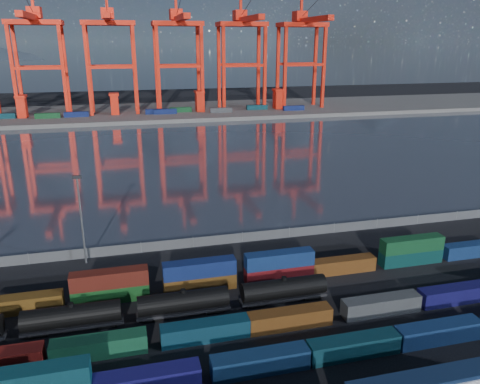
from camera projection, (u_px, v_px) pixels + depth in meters
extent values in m
plane|color=black|center=(290.00, 318.00, 68.34)|extent=(700.00, 700.00, 0.00)
plane|color=#2F3644|center=(188.00, 156.00, 165.25)|extent=(700.00, 700.00, 0.00)
cube|color=#514F4C|center=(162.00, 112.00, 261.86)|extent=(700.00, 70.00, 2.00)
cone|color=#1E2630|center=(386.00, 10.00, 1720.03)|extent=(840.00, 840.00, 300.00)
cube|color=#0F1E39|center=(455.00, 372.00, 49.75)|extent=(24.45, 2.64, 0.49)
cube|color=#0D3A45|center=(31.00, 380.00, 50.13)|extent=(12.17, 2.48, 2.64)
cube|color=#141158|center=(148.00, 381.00, 53.77)|extent=(12.17, 2.48, 2.64)
cube|color=#0F2A4E|center=(260.00, 362.00, 56.90)|extent=(12.17, 2.48, 2.64)
cube|color=#0B2E39|center=(353.00, 347.00, 59.80)|extent=(12.17, 2.48, 2.64)
cube|color=navy|center=(438.00, 332.00, 62.70)|extent=(12.17, 2.48, 2.64)
cube|color=#134A2E|center=(99.00, 346.00, 59.88)|extent=(12.04, 2.45, 2.61)
cube|color=#0C3041|center=(205.00, 331.00, 63.07)|extent=(12.04, 2.45, 2.61)
cube|color=#5E3512|center=(290.00, 318.00, 65.89)|extent=(12.04, 2.45, 2.61)
cube|color=#3F4344|center=(381.00, 305.00, 69.21)|extent=(12.04, 2.45, 2.61)
cube|color=#110F4C|center=(455.00, 294.00, 72.18)|extent=(12.04, 2.45, 2.61)
cube|color=brown|center=(22.00, 304.00, 69.59)|extent=(11.74, 2.39, 2.54)
cube|color=#124619|center=(111.00, 293.00, 72.58)|extent=(11.74, 2.39, 2.54)
cube|color=#591A11|center=(109.00, 279.00, 71.80)|extent=(11.74, 2.39, 2.54)
cube|color=#543410|center=(200.00, 282.00, 75.83)|extent=(11.74, 2.39, 2.54)
cube|color=navy|center=(199.00, 268.00, 75.05)|extent=(11.74, 2.39, 2.54)
cube|color=#620E12|center=(279.00, 273.00, 78.97)|extent=(11.74, 2.39, 2.54)
cube|color=navy|center=(279.00, 259.00, 78.19)|extent=(11.74, 2.39, 2.54)
cube|color=brown|center=(342.00, 265.00, 81.70)|extent=(11.74, 2.39, 2.54)
cube|color=#0A3836|center=(410.00, 257.00, 84.82)|extent=(11.74, 2.39, 2.54)
cube|color=#134A25|center=(412.00, 244.00, 84.04)|extent=(11.74, 2.39, 2.54)
cube|color=navy|center=(471.00, 249.00, 87.84)|extent=(11.74, 2.39, 2.54)
cylinder|color=black|center=(72.00, 315.00, 64.78)|extent=(13.21, 2.95, 2.95)
cylinder|color=black|center=(71.00, 305.00, 64.28)|extent=(0.81, 0.81, 0.51)
cube|color=black|center=(73.00, 326.00, 65.27)|extent=(13.72, 2.03, 0.41)
cube|color=black|center=(39.00, 333.00, 64.34)|extent=(2.54, 1.83, 0.61)
cube|color=black|center=(107.00, 323.00, 66.46)|extent=(2.54, 1.83, 0.61)
cylinder|color=black|center=(183.00, 301.00, 68.38)|extent=(13.21, 2.95, 2.95)
cylinder|color=black|center=(183.00, 291.00, 67.88)|extent=(0.81, 0.81, 0.51)
cube|color=black|center=(184.00, 311.00, 68.88)|extent=(13.72, 2.03, 0.41)
cube|color=black|center=(153.00, 317.00, 67.94)|extent=(2.54, 1.83, 0.61)
cube|color=black|center=(214.00, 309.00, 70.07)|extent=(2.54, 1.83, 0.61)
cylinder|color=black|center=(284.00, 288.00, 71.98)|extent=(13.21, 2.95, 2.95)
cylinder|color=black|center=(284.00, 279.00, 71.49)|extent=(0.81, 0.81, 0.51)
cube|color=black|center=(283.00, 297.00, 72.48)|extent=(13.72, 2.03, 0.41)
cube|color=black|center=(255.00, 303.00, 71.54)|extent=(2.54, 1.83, 0.61)
cube|color=black|center=(311.00, 296.00, 73.67)|extent=(2.54, 1.83, 0.61)
cube|color=#595B5E|center=(242.00, 238.00, 93.88)|extent=(160.00, 0.06, 2.00)
cylinder|color=slate|center=(29.00, 259.00, 84.55)|extent=(0.12, 0.12, 2.20)
cylinder|color=slate|center=(86.00, 253.00, 86.87)|extent=(0.12, 0.12, 2.20)
cylinder|color=slate|center=(141.00, 247.00, 89.20)|extent=(0.12, 0.12, 2.20)
cylinder|color=slate|center=(193.00, 242.00, 91.52)|extent=(0.12, 0.12, 2.20)
cylinder|color=slate|center=(242.00, 237.00, 93.85)|extent=(0.12, 0.12, 2.20)
cylinder|color=slate|center=(289.00, 232.00, 96.17)|extent=(0.12, 0.12, 2.20)
cylinder|color=slate|center=(334.00, 228.00, 98.50)|extent=(0.12, 0.12, 2.20)
cylinder|color=slate|center=(377.00, 224.00, 100.83)|extent=(0.12, 0.12, 2.20)
cylinder|color=slate|center=(418.00, 219.00, 103.15)|extent=(0.12, 0.12, 2.20)
cylinder|color=slate|center=(457.00, 216.00, 105.48)|extent=(0.12, 0.12, 2.20)
cylinder|color=slate|center=(82.00, 222.00, 82.91)|extent=(0.36, 0.36, 16.00)
cube|color=black|center=(77.00, 177.00, 80.37)|extent=(1.60, 0.40, 0.60)
cube|color=red|center=(13.00, 73.00, 227.76)|extent=(1.69, 1.69, 47.53)
cube|color=red|center=(18.00, 72.00, 239.46)|extent=(1.69, 1.69, 47.53)
cube|color=red|center=(64.00, 73.00, 233.17)|extent=(1.69, 1.69, 47.53)
cube|color=red|center=(66.00, 71.00, 244.86)|extent=(1.69, 1.69, 47.53)
cube|color=red|center=(38.00, 68.00, 229.74)|extent=(23.24, 1.48, 1.48)
cube|color=red|center=(42.00, 67.00, 241.43)|extent=(23.24, 1.48, 1.48)
cube|color=red|center=(34.00, 22.00, 229.03)|extent=(26.40, 14.79, 2.32)
cube|color=red|center=(29.00, 16.00, 216.68)|extent=(3.17, 50.70, 2.64)
cube|color=red|center=(34.00, 12.00, 231.47)|extent=(6.34, 8.45, 5.28)
cube|color=red|center=(88.00, 72.00, 235.90)|extent=(1.69, 1.69, 47.53)
cube|color=red|center=(90.00, 71.00, 247.60)|extent=(1.69, 1.69, 47.53)
cube|color=red|center=(135.00, 72.00, 241.30)|extent=(1.69, 1.69, 47.53)
cube|color=red|center=(134.00, 70.00, 253.00)|extent=(1.69, 1.69, 47.53)
cube|color=red|center=(112.00, 67.00, 237.87)|extent=(23.24, 1.48, 1.48)
cube|color=red|center=(112.00, 66.00, 249.57)|extent=(23.24, 1.48, 1.48)
cube|color=red|center=(108.00, 23.00, 237.16)|extent=(26.40, 14.79, 2.32)
cube|color=red|center=(107.00, 17.00, 224.82)|extent=(3.17, 50.70, 2.64)
cube|color=red|center=(108.00, 13.00, 239.61)|extent=(6.34, 8.45, 5.28)
cylinder|color=black|center=(106.00, 0.00, 220.21)|extent=(0.25, 43.47, 14.34)
cube|color=red|center=(158.00, 71.00, 244.04)|extent=(1.69, 1.69, 47.53)
cube|color=red|center=(156.00, 70.00, 255.74)|extent=(1.69, 1.69, 47.53)
cube|color=red|center=(202.00, 71.00, 249.44)|extent=(1.69, 1.69, 47.53)
cube|color=red|center=(198.00, 69.00, 261.14)|extent=(1.69, 1.69, 47.53)
cube|color=red|center=(180.00, 66.00, 246.01)|extent=(23.24, 1.48, 1.48)
cube|color=red|center=(177.00, 65.00, 257.71)|extent=(23.24, 1.48, 1.48)
cube|color=red|center=(177.00, 24.00, 245.30)|extent=(26.40, 14.79, 2.32)
cube|color=red|center=(180.00, 18.00, 232.96)|extent=(3.17, 50.70, 2.64)
cube|color=red|center=(176.00, 14.00, 247.75)|extent=(6.34, 8.45, 5.28)
cylinder|color=black|center=(180.00, 2.00, 228.35)|extent=(0.25, 43.47, 14.34)
cube|color=red|center=(224.00, 70.00, 252.18)|extent=(1.69, 1.69, 47.53)
cube|color=red|center=(219.00, 69.00, 263.88)|extent=(1.69, 1.69, 47.53)
cube|color=red|center=(265.00, 70.00, 257.58)|extent=(1.69, 1.69, 47.53)
cube|color=red|center=(258.00, 68.00, 269.28)|extent=(1.69, 1.69, 47.53)
cube|color=red|center=(244.00, 66.00, 254.15)|extent=(23.24, 1.48, 1.48)
cube|color=red|center=(239.00, 64.00, 265.85)|extent=(23.24, 1.48, 1.48)
cube|color=red|center=(242.00, 24.00, 253.44)|extent=(26.40, 14.79, 2.32)
cube|color=red|center=(248.00, 19.00, 241.10)|extent=(3.17, 50.70, 2.64)
cube|color=red|center=(240.00, 15.00, 255.89)|extent=(6.34, 8.45, 5.28)
cylinder|color=black|center=(249.00, 3.00, 236.49)|extent=(0.25, 43.47, 14.34)
cube|color=red|center=(285.00, 69.00, 260.32)|extent=(1.69, 1.69, 47.53)
cube|color=red|center=(278.00, 68.00, 272.02)|extent=(1.69, 1.69, 47.53)
cube|color=red|center=(324.00, 69.00, 265.72)|extent=(1.69, 1.69, 47.53)
cube|color=red|center=(315.00, 68.00, 277.42)|extent=(1.69, 1.69, 47.53)
cube|color=red|center=(305.00, 65.00, 262.29)|extent=(23.24, 1.48, 1.48)
cube|color=red|center=(297.00, 64.00, 273.99)|extent=(23.24, 1.48, 1.48)
cube|color=red|center=(302.00, 25.00, 261.58)|extent=(26.40, 14.79, 2.32)
cube|color=red|center=(311.00, 20.00, 249.24)|extent=(3.17, 50.70, 2.64)
cube|color=red|center=(300.00, 16.00, 264.02)|extent=(6.34, 8.45, 5.28)
cube|color=red|center=(302.00, 1.00, 259.65)|extent=(1.27, 1.27, 16.90)
cylinder|color=black|center=(314.00, 5.00, 244.63)|extent=(0.25, 43.47, 14.34)
cube|color=navy|center=(165.00, 111.00, 247.16)|extent=(12.00, 2.44, 2.60)
cube|color=navy|center=(294.00, 108.00, 260.14)|extent=(12.00, 2.44, 2.60)
cube|color=navy|center=(157.00, 111.00, 247.46)|extent=(12.00, 2.44, 2.60)
cube|color=#0C3842|center=(3.00, 116.00, 232.08)|extent=(12.00, 2.44, 2.60)
cube|color=#3F4244|center=(221.00, 110.00, 252.25)|extent=(12.00, 2.44, 2.60)
cube|color=#144C23|center=(48.00, 116.00, 233.14)|extent=(12.00, 2.44, 2.60)
cube|color=navy|center=(76.00, 114.00, 237.53)|extent=(12.00, 2.44, 2.60)
cube|color=#144C23|center=(180.00, 110.00, 253.62)|extent=(12.00, 2.44, 2.60)
cube|color=#0C3842|center=(257.00, 107.00, 263.03)|extent=(12.00, 2.44, 2.60)
cube|color=red|center=(22.00, 108.00, 234.51)|extent=(4.00, 6.00, 10.00)
cube|color=red|center=(21.00, 96.00, 232.83)|extent=(5.00, 7.00, 1.20)
cube|color=red|center=(115.00, 105.00, 244.98)|extent=(4.00, 6.00, 10.00)
cube|color=red|center=(114.00, 94.00, 243.29)|extent=(5.00, 7.00, 1.20)
cube|color=red|center=(200.00, 102.00, 255.44)|extent=(4.00, 6.00, 10.00)
cube|color=red|center=(199.00, 92.00, 253.76)|extent=(5.00, 7.00, 1.20)
cube|color=red|center=(278.00, 100.00, 265.91)|extent=(4.00, 6.00, 10.00)
cube|color=red|center=(278.00, 90.00, 264.22)|extent=(5.00, 7.00, 1.20)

